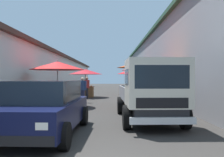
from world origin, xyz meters
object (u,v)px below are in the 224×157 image
at_px(fruit_stall_near_left, 57,69).
at_px(fruit_stall_far_left, 139,74).
at_px(vendor_by_crates, 87,86).
at_px(fruit_stall_near_right, 145,70).
at_px(vendor_in_shade, 83,88).
at_px(fruit_stall_mid_lane, 130,74).
at_px(fruit_stall_far_right, 86,75).
at_px(delivery_truck, 152,93).
at_px(hatchback_car, 45,107).

relative_size(fruit_stall_near_left, fruit_stall_far_left, 1.21).
xyz_separation_m(fruit_stall_near_left, vendor_by_crates, (4.83, -1.03, -1.06)).
xyz_separation_m(fruit_stall_near_right, vendor_in_shade, (2.84, 3.49, -1.04)).
xyz_separation_m(fruit_stall_near_right, fruit_stall_mid_lane, (10.42, -0.03, -0.05)).
bearing_deg(fruit_stall_mid_lane, fruit_stall_near_right, 179.86).
distance_m(fruit_stall_far_right, vendor_in_shade, 4.12).
xyz_separation_m(fruit_stall_far_right, delivery_truck, (-10.98, -3.38, -0.68)).
xyz_separation_m(fruit_stall_far_right, fruit_stall_far_left, (-4.58, -3.72, 0.04)).
relative_size(fruit_stall_far_left, hatchback_car, 0.61).
relative_size(fruit_stall_mid_lane, hatchback_car, 0.61).
relative_size(fruit_stall_near_right, fruit_stall_far_left, 1.18).
bearing_deg(fruit_stall_far_left, hatchback_car, 156.06).
bearing_deg(delivery_truck, vendor_in_shade, 24.24).
distance_m(fruit_stall_far_right, hatchback_car, 12.37).
distance_m(fruit_stall_near_left, vendor_by_crates, 5.05).
distance_m(fruit_stall_near_right, vendor_by_crates, 6.55).
bearing_deg(hatchback_car, vendor_in_shade, 0.22).
xyz_separation_m(fruit_stall_near_left, fruit_stall_far_left, (1.67, -4.52, -0.22)).
xyz_separation_m(fruit_stall_near_right, vendor_by_crates, (5.44, 3.51, -1.01)).
bearing_deg(vendor_by_crates, delivery_truck, -161.76).
height_order(fruit_stall_near_left, fruit_stall_mid_lane, fruit_stall_near_left).
height_order(fruit_stall_far_right, fruit_stall_far_left, fruit_stall_far_left).
bearing_deg(fruit_stall_near_left, fruit_stall_near_right, -97.69).
height_order(fruit_stall_far_right, fruit_stall_mid_lane, fruit_stall_mid_lane).
xyz_separation_m(fruit_stall_far_left, vendor_by_crates, (3.16, 3.49, -0.84)).
height_order(fruit_stall_mid_lane, vendor_in_shade, fruit_stall_mid_lane).
height_order(fruit_stall_far_right, vendor_in_shade, fruit_stall_far_right).
height_order(fruit_stall_far_right, hatchback_car, fruit_stall_far_right).
distance_m(fruit_stall_near_right, vendor_in_shade, 4.61).
bearing_deg(delivery_truck, fruit_stall_far_right, 17.10).
relative_size(fruit_stall_near_right, fruit_stall_mid_lane, 1.16).
bearing_deg(vendor_by_crates, fruit_stall_near_left, 167.90).
bearing_deg(fruit_stall_mid_lane, fruit_stall_far_right, 133.34).
bearing_deg(fruit_stall_near_left, delivery_truck, -138.51).
xyz_separation_m(fruit_stall_far_left, vendor_in_shade, (0.55, 3.47, -0.87)).
xyz_separation_m(fruit_stall_near_right, delivery_truck, (-4.12, 0.36, -0.89)).
xyz_separation_m(fruit_stall_far_right, fruit_stall_mid_lane, (3.55, -3.76, 0.16)).
bearing_deg(hatchback_car, fruit_stall_far_right, 1.30).
relative_size(fruit_stall_far_left, vendor_by_crates, 1.50).
distance_m(fruit_stall_near_right, delivery_truck, 4.23).
height_order(hatchback_car, vendor_by_crates, vendor_by_crates).
bearing_deg(delivery_truck, hatchback_car, 113.39).
height_order(hatchback_car, vendor_in_shade, vendor_in_shade).
xyz_separation_m(fruit_stall_far_left, hatchback_car, (-7.74, 3.44, -1.02)).
height_order(fruit_stall_near_left, delivery_truck, fruit_stall_near_left).
distance_m(fruit_stall_near_left, fruit_stall_mid_lane, 10.81).
height_order(fruit_stall_near_left, hatchback_car, fruit_stall_near_left).
xyz_separation_m(fruit_stall_far_right, fruit_stall_near_left, (-6.25, 0.81, 0.26)).
relative_size(fruit_stall_mid_lane, vendor_by_crates, 1.52).
relative_size(fruit_stall_far_right, fruit_stall_near_right, 0.94).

